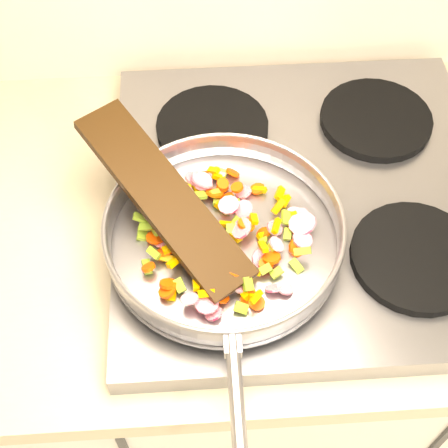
{
  "coord_description": "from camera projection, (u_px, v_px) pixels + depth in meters",
  "views": [
    {
      "loc": [
        -0.87,
        1.06,
        1.71
      ],
      "look_at": [
        -0.84,
        1.56,
        1.0
      ],
      "focal_mm": 50.0,
      "sensor_mm": 36.0,
      "label": 1
    }
  ],
  "objects": [
    {
      "name": "vegetable_heap",
      "position": [
        225.0,
        234.0,
        0.89
      ],
      "size": [
        0.27,
        0.27,
        0.05
      ],
      "color": "olive",
      "rests_on": "saute_pan"
    },
    {
      "name": "grate_br",
      "position": [
        376.0,
        119.0,
        1.06
      ],
      "size": [
        0.19,
        0.19,
        0.02
      ],
      "primitive_type": "cylinder",
      "color": "black",
      "rests_on": "cooktop"
    },
    {
      "name": "cooktop",
      "position": [
        304.0,
        198.0,
        1.0
      ],
      "size": [
        0.6,
        0.6,
        0.04
      ],
      "primitive_type": "cube",
      "color": "#939399",
      "rests_on": "counter_top"
    },
    {
      "name": "saute_pan",
      "position": [
        224.0,
        232.0,
        0.88
      ],
      "size": [
        0.38,
        0.55,
        0.05
      ],
      "rotation": [
        0.0,
        0.0,
        -0.01
      ],
      "color": "#9E9EA5",
      "rests_on": "grate_fl"
    },
    {
      "name": "grate_fr",
      "position": [
        416.0,
        257.0,
        0.9
      ],
      "size": [
        0.19,
        0.19,
        0.02
      ],
      "primitive_type": "cylinder",
      "color": "black",
      "rests_on": "cooktop"
    },
    {
      "name": "wooden_spatula",
      "position": [
        163.0,
        197.0,
        0.88
      ],
      "size": [
        0.25,
        0.31,
        0.09
      ],
      "primitive_type": "cube",
      "rotation": [
        0.0,
        -0.23,
        2.19
      ],
      "color": "black",
      "rests_on": "saute_pan"
    },
    {
      "name": "grate_bl",
      "position": [
        212.0,
        127.0,
        1.05
      ],
      "size": [
        0.19,
        0.19,
        0.02
      ],
      "primitive_type": "cylinder",
      "color": "black",
      "rests_on": "cooktop"
    },
    {
      "name": "grate_fl",
      "position": [
        223.0,
        268.0,
        0.89
      ],
      "size": [
        0.19,
        0.19,
        0.02
      ],
      "primitive_type": "cylinder",
      "color": "black",
      "rests_on": "cooktop"
    }
  ]
}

